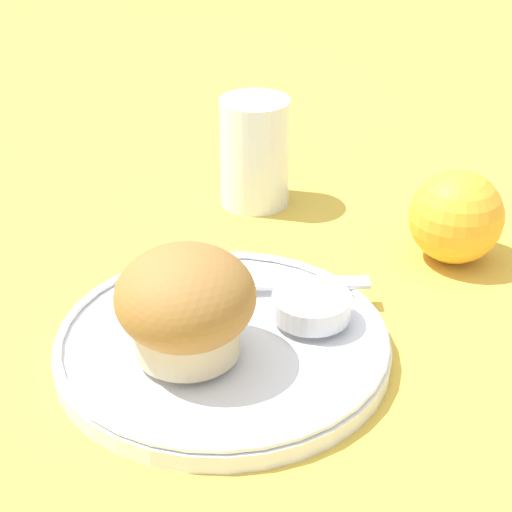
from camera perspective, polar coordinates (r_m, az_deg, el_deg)
ground_plane at (r=0.64m, az=-2.21°, el=-6.59°), size 3.00×3.00×0.00m
plate at (r=0.64m, az=-2.43°, el=-5.72°), size 0.25×0.25×0.02m
muffin at (r=0.59m, az=-4.71°, el=-3.24°), size 0.10×0.10×0.08m
cream_ramekin at (r=0.64m, az=3.72°, el=-3.24°), size 0.06×0.06×0.02m
berry_pair at (r=0.68m, az=-2.05°, el=-1.56°), size 0.03×0.02×0.02m
butter_knife at (r=0.68m, az=-0.08°, el=-1.86°), size 0.16×0.11×0.00m
orange_fruit at (r=0.76m, az=13.19°, el=2.58°), size 0.08×0.08×0.08m
juice_glass at (r=0.84m, az=-0.08°, el=6.93°), size 0.07×0.07×0.11m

